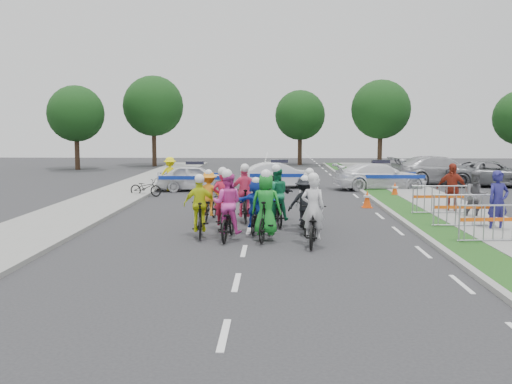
{
  "coord_description": "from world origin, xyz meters",
  "views": [
    {
      "loc": [
        0.75,
        -14.45,
        3.19
      ],
      "look_at": [
        0.19,
        3.87,
        1.1
      ],
      "focal_mm": 40.0,
      "sensor_mm": 36.0,
      "label": 1
    }
  ],
  "objects_px": {
    "rider_5": "(256,209)",
    "tree_1": "(381,110)",
    "rider_8": "(276,203)",
    "spectator_2": "(452,189)",
    "rider_10": "(209,201)",
    "tree_4": "(300,115)",
    "rider_4": "(304,210)",
    "spectator_0": "(498,202)",
    "rider_2": "(227,213)",
    "police_car_2": "(380,176)",
    "marshal_hiviz": "(170,174)",
    "tree_0": "(76,114)",
    "police_car_0": "(195,177)",
    "barrier_1": "(464,212)",
    "rider_11": "(274,199)",
    "rider_6": "(223,210)",
    "rider_1": "(266,213)",
    "civilian_sedan": "(440,170)",
    "civilian_suv": "(492,174)",
    "cone_0": "(367,199)",
    "spectator_1": "(476,196)",
    "rider_9": "(245,200)",
    "barrier_0": "(494,225)",
    "parked_bike": "(146,187)",
    "rider_0": "(313,222)",
    "police_car_1": "(279,175)",
    "rider_7": "(309,205)",
    "tree_3": "(153,106)",
    "rider_3": "(200,213)"
  },
  "relations": [
    {
      "from": "rider_10",
      "to": "police_car_0",
      "type": "distance_m",
      "value": 9.41
    },
    {
      "from": "rider_6",
      "to": "spectator_0",
      "type": "distance_m",
      "value": 8.34
    },
    {
      "from": "rider_4",
      "to": "barrier_0",
      "type": "height_order",
      "value": "rider_4"
    },
    {
      "from": "marshal_hiviz",
      "to": "barrier_1",
      "type": "relative_size",
      "value": 0.85
    },
    {
      "from": "civilian_sedan",
      "to": "spectator_2",
      "type": "relative_size",
      "value": 2.92
    },
    {
      "from": "rider_10",
      "to": "police_car_0",
      "type": "bearing_deg",
      "value": -69.94
    },
    {
      "from": "rider_4",
      "to": "spectator_0",
      "type": "xyz_separation_m",
      "value": [
        5.86,
        0.24,
        0.26
      ]
    },
    {
      "from": "rider_3",
      "to": "spectator_1",
      "type": "distance_m",
      "value": 9.65
    },
    {
      "from": "rider_2",
      "to": "rider_8",
      "type": "xyz_separation_m",
      "value": [
        1.39,
        2.34,
        -0.0
      ]
    },
    {
      "from": "police_car_1",
      "to": "tree_4",
      "type": "relative_size",
      "value": 0.64
    },
    {
      "from": "rider_10",
      "to": "tree_4",
      "type": "distance_m",
      "value": 29.71
    },
    {
      "from": "spectator_1",
      "to": "rider_9",
      "type": "bearing_deg",
      "value": -170.8
    },
    {
      "from": "rider_11",
      "to": "tree_1",
      "type": "xyz_separation_m",
      "value": [
        8.2,
        24.89,
        3.81
      ]
    },
    {
      "from": "civilian_sedan",
      "to": "rider_5",
      "type": "bearing_deg",
      "value": 137.0
    },
    {
      "from": "barrier_0",
      "to": "tree_4",
      "type": "height_order",
      "value": "tree_4"
    },
    {
      "from": "rider_6",
      "to": "tree_3",
      "type": "height_order",
      "value": "tree_3"
    },
    {
      "from": "civilian_sedan",
      "to": "spectator_0",
      "type": "relative_size",
      "value": 2.91
    },
    {
      "from": "tree_3",
      "to": "marshal_hiviz",
      "type": "bearing_deg",
      "value": -75.82
    },
    {
      "from": "rider_8",
      "to": "spectator_2",
      "type": "distance_m",
      "value": 6.94
    },
    {
      "from": "civilian_sedan",
      "to": "rider_6",
      "type": "bearing_deg",
      "value": 133.63
    },
    {
      "from": "police_car_2",
      "to": "parked_bike",
      "type": "xyz_separation_m",
      "value": [
        -11.38,
        -3.15,
        -0.27
      ]
    },
    {
      "from": "rider_6",
      "to": "civilian_suv",
      "type": "xyz_separation_m",
      "value": [
        13.37,
        13.63,
        0.04
      ]
    },
    {
      "from": "police_car_0",
      "to": "cone_0",
      "type": "height_order",
      "value": "police_car_0"
    },
    {
      "from": "rider_1",
      "to": "parked_bike",
      "type": "xyz_separation_m",
      "value": [
        -5.7,
        10.21,
        -0.37
      ]
    },
    {
      "from": "rider_8",
      "to": "rider_4",
      "type": "bearing_deg",
      "value": 113.82
    },
    {
      "from": "police_car_2",
      "to": "police_car_0",
      "type": "bearing_deg",
      "value": 87.34
    },
    {
      "from": "police_car_2",
      "to": "marshal_hiviz",
      "type": "distance_m",
      "value": 10.69
    },
    {
      "from": "parked_bike",
      "to": "spectator_1",
      "type": "bearing_deg",
      "value": -100.64
    },
    {
      "from": "marshal_hiviz",
      "to": "tree_4",
      "type": "bearing_deg",
      "value": -114.08
    },
    {
      "from": "rider_2",
      "to": "rider_7",
      "type": "relative_size",
      "value": 1.06
    },
    {
      "from": "rider_0",
      "to": "barrier_0",
      "type": "bearing_deg",
      "value": -170.82
    },
    {
      "from": "rider_0",
      "to": "rider_4",
      "type": "distance_m",
      "value": 1.84
    },
    {
      "from": "rider_1",
      "to": "spectator_0",
      "type": "distance_m",
      "value": 7.14
    },
    {
      "from": "police_car_2",
      "to": "spectator_2",
      "type": "distance_m",
      "value": 8.35
    },
    {
      "from": "civilian_sedan",
      "to": "cone_0",
      "type": "xyz_separation_m",
      "value": [
        -5.53,
        -9.28,
        -0.46
      ]
    },
    {
      "from": "rider_4",
      "to": "barrier_1",
      "type": "xyz_separation_m",
      "value": [
        5.01,
        0.68,
        -0.13
      ]
    },
    {
      "from": "rider_10",
      "to": "rider_0",
      "type": "bearing_deg",
      "value": 137.98
    },
    {
      "from": "parked_bike",
      "to": "rider_6",
      "type": "bearing_deg",
      "value": -137.2
    },
    {
      "from": "rider_4",
      "to": "rider_8",
      "type": "height_order",
      "value": "rider_8"
    },
    {
      "from": "rider_4",
      "to": "tree_1",
      "type": "relative_size",
      "value": 0.26
    },
    {
      "from": "tree_0",
      "to": "tree_1",
      "type": "distance_m",
      "value": 23.09
    },
    {
      "from": "spectator_2",
      "to": "spectator_1",
      "type": "bearing_deg",
      "value": -39.81
    },
    {
      "from": "rider_4",
      "to": "rider_8",
      "type": "xyz_separation_m",
      "value": [
        -0.85,
        1.3,
        0.05
      ]
    },
    {
      "from": "rider_2",
      "to": "civilian_sedan",
      "type": "xyz_separation_m",
      "value": [
        10.57,
        15.9,
        0.05
      ]
    },
    {
      "from": "rider_9",
      "to": "rider_11",
      "type": "distance_m",
      "value": 1.12
    },
    {
      "from": "rider_5",
      "to": "tree_1",
      "type": "xyz_separation_m",
      "value": [
        8.77,
        27.45,
        3.81
      ]
    },
    {
      "from": "spectator_0",
      "to": "barrier_0",
      "type": "bearing_deg",
      "value": -128.53
    },
    {
      "from": "rider_2",
      "to": "spectator_0",
      "type": "height_order",
      "value": "rider_2"
    },
    {
      "from": "marshal_hiviz",
      "to": "rider_7",
      "type": "bearing_deg",
      "value": 117.21
    },
    {
      "from": "rider_5",
      "to": "rider_6",
      "type": "xyz_separation_m",
      "value": [
        -1.03,
        0.38,
        -0.07
      ]
    }
  ]
}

